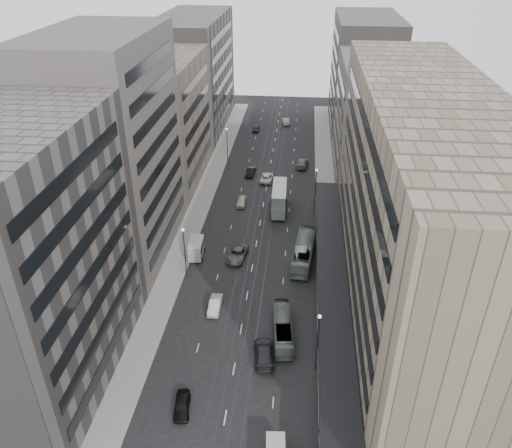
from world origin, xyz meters
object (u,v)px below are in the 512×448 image
at_px(bus_far, 304,252).
at_px(sedan_1, 215,305).
at_px(double_decker, 279,198).
at_px(sedan_0, 182,405).
at_px(pedestrian, 321,428).
at_px(sedan_2, 237,254).
at_px(bus_near, 283,328).
at_px(panel_van, 196,248).

xyz_separation_m(bus_far, sedan_1, (-12.00, -13.19, -0.93)).
relative_size(double_decker, sedan_1, 2.03).
bearing_deg(sedan_1, bus_far, 47.20).
bearing_deg(sedan_1, sedan_0, -93.03).
relative_size(bus_far, pedestrian, 6.15).
bearing_deg(bus_far, sedan_2, 8.37).
xyz_separation_m(double_decker, pedestrian, (7.09, -48.00, -1.53)).
bearing_deg(pedestrian, bus_near, -71.51).
bearing_deg(bus_far, bus_near, 87.84).
height_order(sedan_0, sedan_2, sedan_2).
height_order(panel_van, sedan_1, panel_van).
bearing_deg(double_decker, sedan_1, -105.01).
bearing_deg(double_decker, pedestrian, -82.81).
xyz_separation_m(bus_far, double_decker, (-4.82, 16.02, 0.99)).
relative_size(sedan_0, sedan_2, 0.73).
xyz_separation_m(panel_van, sedan_0, (4.39, -29.65, -0.88)).
distance_m(sedan_0, pedestrian, 15.12).
xyz_separation_m(bus_far, sedan_0, (-12.74, -30.20, -0.96)).
xyz_separation_m(bus_near, sedan_0, (-10.29, -12.60, -0.63)).
xyz_separation_m(bus_near, pedestrian, (4.72, -14.38, -0.21)).
xyz_separation_m(bus_near, sedan_2, (-8.09, 17.13, -0.54)).
height_order(sedan_2, pedestrian, pedestrian).
height_order(bus_near, sedan_1, bus_near).
distance_m(double_decker, pedestrian, 48.55).
bearing_deg(bus_far, pedestrian, 99.82).
height_order(bus_near, pedestrian, bus_near).
xyz_separation_m(sedan_1, sedan_2, (1.46, 12.71, 0.06)).
distance_m(bus_far, sedan_2, 10.59).
height_order(sedan_1, sedan_2, sedan_2).
distance_m(panel_van, sedan_1, 13.67).
bearing_deg(sedan_2, sedan_0, -87.40).
relative_size(bus_near, bus_far, 0.80).
height_order(double_decker, sedan_0, double_decker).
height_order(double_decker, panel_van, double_decker).
height_order(bus_near, sedan_0, bus_near).
bearing_deg(sedan_2, pedestrian, -61.04).
relative_size(double_decker, panel_van, 1.94).
bearing_deg(bus_near, sedan_1, -30.58).
bearing_deg(pedestrian, sedan_2, -67.56).
relative_size(double_decker, sedan_2, 1.58).
xyz_separation_m(bus_far, panel_van, (-17.13, -0.56, -0.08)).
relative_size(sedan_2, pedestrian, 2.95).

